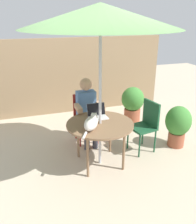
# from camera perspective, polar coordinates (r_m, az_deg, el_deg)

# --- Properties ---
(ground_plane) EXTENTS (14.00, 14.00, 0.00)m
(ground_plane) POSITION_cam_1_polar(r_m,az_deg,el_deg) (4.17, 0.44, -11.66)
(ground_plane) COLOR #BCAD93
(fence_back) EXTENTS (4.82, 0.08, 1.80)m
(fence_back) POSITION_cam_1_polar(r_m,az_deg,el_deg) (6.01, -7.15, 8.18)
(fence_back) COLOR #937756
(fence_back) RESTS_ON ground
(patio_table) EXTENTS (1.05, 1.05, 0.72)m
(patio_table) POSITION_cam_1_polar(r_m,az_deg,el_deg) (3.85, 0.47, -3.40)
(patio_table) COLOR brown
(patio_table) RESTS_ON ground
(patio_umbrella) EXTENTS (2.19, 2.19, 2.44)m
(patio_umbrella) POSITION_cam_1_polar(r_m,az_deg,el_deg) (3.48, 0.56, 21.37)
(patio_umbrella) COLOR #B7B7BC
(patio_umbrella) RESTS_ON ground
(chair_occupied) EXTENTS (0.40, 0.40, 0.91)m
(chair_occupied) POSITION_cam_1_polar(r_m,az_deg,el_deg) (4.67, -3.03, -0.40)
(chair_occupied) COLOR maroon
(chair_occupied) RESTS_ON ground
(chair_empty) EXTENTS (0.47, 0.47, 0.91)m
(chair_empty) POSITION_cam_1_polar(r_m,az_deg,el_deg) (4.39, 11.12, -2.32)
(chair_empty) COLOR #194C2D
(chair_empty) RESTS_ON ground
(person_seated) EXTENTS (0.48, 0.48, 1.25)m
(person_seated) POSITION_cam_1_polar(r_m,az_deg,el_deg) (4.47, -2.53, 0.87)
(person_seated) COLOR #4C72A5
(person_seated) RESTS_ON ground
(laptop) EXTENTS (0.31, 0.26, 0.21)m
(laptop) POSITION_cam_1_polar(r_m,az_deg,el_deg) (4.03, -0.21, -0.29)
(laptop) COLOR silver
(laptop) RESTS_ON patio_table
(cat) EXTENTS (0.40, 0.57, 0.17)m
(cat) POSITION_cam_1_polar(r_m,az_deg,el_deg) (3.64, -1.56, -2.51)
(cat) COLOR silver
(cat) RESTS_ON patio_table
(potted_plant_near_fence) EXTENTS (0.50, 0.50, 0.82)m
(potted_plant_near_fence) POSITION_cam_1_polar(r_m,az_deg,el_deg) (5.50, 8.02, 2.06)
(potted_plant_near_fence) COLOR #9E5138
(potted_plant_near_fence) RESTS_ON ground
(potted_plant_by_chair) EXTENTS (0.46, 0.46, 0.78)m
(potted_plant_by_chair) POSITION_cam_1_polar(r_m,az_deg,el_deg) (4.70, 18.03, -2.64)
(potted_plant_by_chair) COLOR #9E5138
(potted_plant_by_chair) RESTS_ON ground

